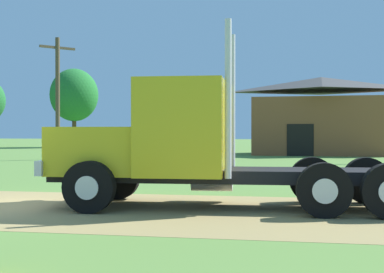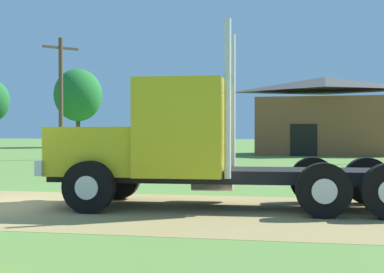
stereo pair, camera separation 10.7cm
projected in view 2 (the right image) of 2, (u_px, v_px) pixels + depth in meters
name	position (u px, v px, depth m)	size (l,w,h in m)	color
ground_plane	(7.00, 206.00, 12.05)	(200.00, 200.00, 0.00)	#588038
dirt_track	(7.00, 206.00, 12.05)	(120.00, 5.55, 0.01)	#95814F
truck_foreground_white	(183.00, 148.00, 11.92)	(8.35, 2.96, 4.03)	black
shed_building	(325.00, 117.00, 38.25)	(10.31, 6.20, 5.65)	brown
utility_pole_near	(61.00, 95.00, 31.61)	(1.62, 1.69, 7.31)	brown
tree_mid	(78.00, 95.00, 55.70)	(5.04, 5.04, 8.30)	#513823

